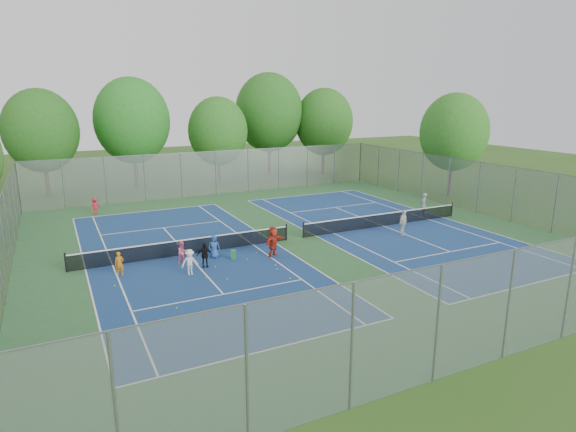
% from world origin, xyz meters
% --- Properties ---
extents(ground, '(120.00, 120.00, 0.00)m').
position_xyz_m(ground, '(0.00, 0.00, 0.00)').
color(ground, '#2B5219').
rests_on(ground, ground).
extents(court_pad, '(32.00, 32.00, 0.01)m').
position_xyz_m(court_pad, '(0.00, 0.00, 0.01)').
color(court_pad, '#2C5D30').
rests_on(court_pad, ground).
extents(court_left, '(10.97, 23.77, 0.01)m').
position_xyz_m(court_left, '(-7.00, 0.00, 0.02)').
color(court_left, navy).
rests_on(court_left, court_pad).
extents(court_right, '(10.97, 23.77, 0.01)m').
position_xyz_m(court_right, '(7.00, 0.00, 0.02)').
color(court_right, navy).
rests_on(court_right, court_pad).
extents(net_left, '(12.87, 0.10, 0.91)m').
position_xyz_m(net_left, '(-7.00, 0.00, 0.46)').
color(net_left, black).
rests_on(net_left, ground).
extents(net_right, '(12.87, 0.10, 0.91)m').
position_xyz_m(net_right, '(7.00, 0.00, 0.46)').
color(net_right, black).
rests_on(net_right, ground).
extents(fence_north, '(32.00, 0.10, 4.00)m').
position_xyz_m(fence_north, '(0.00, 16.00, 2.00)').
color(fence_north, gray).
rests_on(fence_north, ground).
extents(fence_south, '(32.00, 0.10, 4.00)m').
position_xyz_m(fence_south, '(0.00, -16.00, 2.00)').
color(fence_south, gray).
rests_on(fence_south, ground).
extents(fence_west, '(0.10, 32.00, 4.00)m').
position_xyz_m(fence_west, '(-16.00, 0.00, 2.00)').
color(fence_west, gray).
rests_on(fence_west, ground).
extents(fence_east, '(0.10, 32.00, 4.00)m').
position_xyz_m(fence_east, '(16.00, 0.00, 2.00)').
color(fence_east, gray).
rests_on(fence_east, ground).
extents(tree_nw, '(6.40, 6.40, 9.58)m').
position_xyz_m(tree_nw, '(-14.00, 22.00, 5.89)').
color(tree_nw, '#443326').
rests_on(tree_nw, ground).
extents(tree_nl, '(7.20, 7.20, 10.69)m').
position_xyz_m(tree_nl, '(-6.00, 23.00, 6.54)').
color(tree_nl, '#443326').
rests_on(tree_nl, ground).
extents(tree_nc, '(6.00, 6.00, 8.85)m').
position_xyz_m(tree_nc, '(2.00, 21.00, 5.39)').
color(tree_nc, '#443326').
rests_on(tree_nc, ground).
extents(tree_nr, '(7.60, 7.60, 11.42)m').
position_xyz_m(tree_nr, '(9.00, 24.00, 7.04)').
color(tree_nr, '#443326').
rests_on(tree_nr, ground).
extents(tree_ne, '(6.60, 6.60, 9.77)m').
position_xyz_m(tree_ne, '(15.00, 22.00, 5.97)').
color(tree_ne, '#443326').
rests_on(tree_ne, ground).
extents(tree_side_e, '(6.00, 6.00, 9.20)m').
position_xyz_m(tree_side_e, '(19.00, 6.00, 5.74)').
color(tree_side_e, '#443326').
rests_on(tree_side_e, ground).
extents(ball_crate, '(0.41, 0.41, 0.27)m').
position_xyz_m(ball_crate, '(-5.62, -0.45, 0.13)').
color(ball_crate, blue).
rests_on(ball_crate, ground).
extents(ball_hopper, '(0.37, 0.37, 0.54)m').
position_xyz_m(ball_hopper, '(-4.89, -1.98, 0.27)').
color(ball_hopper, '#268E3D').
rests_on(ball_hopper, ground).
extents(student_a, '(0.50, 0.38, 1.24)m').
position_xyz_m(student_a, '(-10.93, -1.67, 0.62)').
color(student_a, orange).
rests_on(student_a, ground).
extents(student_b, '(0.72, 0.62, 1.28)m').
position_xyz_m(student_b, '(-7.61, -1.41, 0.64)').
color(student_b, '#F15D92').
rests_on(student_b, ground).
extents(student_c, '(0.88, 0.51, 1.36)m').
position_xyz_m(student_c, '(-7.69, -3.20, 0.68)').
color(student_c, silver).
rests_on(student_c, ground).
extents(student_d, '(0.84, 0.43, 1.37)m').
position_xyz_m(student_d, '(-6.70, -2.48, 0.69)').
color(student_d, black).
rests_on(student_d, ground).
extents(student_e, '(0.76, 0.62, 1.33)m').
position_xyz_m(student_e, '(-5.77, -1.24, 0.67)').
color(student_e, '#295299').
rests_on(student_e, ground).
extents(student_f, '(1.68, 1.28, 1.77)m').
position_xyz_m(student_f, '(-2.67, -2.49, 0.89)').
color(student_f, '#B42B19').
rests_on(student_f, ground).
extents(child_far_baseline, '(0.97, 0.78, 1.31)m').
position_xyz_m(child_far_baseline, '(-10.83, 12.73, 0.65)').
color(child_far_baseline, '#B51927').
rests_on(child_far_baseline, ground).
extents(instructor, '(0.77, 0.72, 1.77)m').
position_xyz_m(instructor, '(11.52, 1.07, 0.88)').
color(instructor, gray).
rests_on(instructor, ground).
extents(teen_court_b, '(1.07, 0.80, 1.69)m').
position_xyz_m(teen_court_b, '(6.82, -2.30, 0.84)').
color(teen_court_b, silver).
rests_on(teen_court_b, ground).
extents(tennis_ball_0, '(0.07, 0.07, 0.07)m').
position_xyz_m(tennis_ball_0, '(-3.38, -6.05, 0.03)').
color(tennis_ball_0, '#AACF30').
rests_on(tennis_ball_0, ground).
extents(tennis_ball_1, '(0.07, 0.07, 0.07)m').
position_xyz_m(tennis_ball_1, '(-11.41, -3.16, 0.03)').
color(tennis_ball_1, yellow).
rests_on(tennis_ball_1, ground).
extents(tennis_ball_2, '(0.07, 0.07, 0.07)m').
position_xyz_m(tennis_ball_2, '(-3.41, -4.59, 0.03)').
color(tennis_ball_2, yellow).
rests_on(tennis_ball_2, ground).
extents(tennis_ball_3, '(0.07, 0.07, 0.07)m').
position_xyz_m(tennis_ball_3, '(-6.22, -2.79, 0.03)').
color(tennis_ball_3, '#C9EC37').
rests_on(tennis_ball_3, ground).
extents(tennis_ball_4, '(0.07, 0.07, 0.07)m').
position_xyz_m(tennis_ball_4, '(-9.31, -6.98, 0.03)').
color(tennis_ball_4, '#C2DC33').
rests_on(tennis_ball_4, ground).
extents(tennis_ball_5, '(0.07, 0.07, 0.07)m').
position_xyz_m(tennis_ball_5, '(-4.26, -2.41, 0.03)').
color(tennis_ball_5, yellow).
rests_on(tennis_ball_5, ground).
extents(tennis_ball_6, '(0.07, 0.07, 0.07)m').
position_xyz_m(tennis_ball_6, '(-3.33, -1.58, 0.03)').
color(tennis_ball_6, '#C3E034').
rests_on(tennis_ball_6, ground).
extents(tennis_ball_7, '(0.07, 0.07, 0.07)m').
position_xyz_m(tennis_ball_7, '(-7.03, -1.55, 0.03)').
color(tennis_ball_7, '#D2EA36').
rests_on(tennis_ball_7, ground).
extents(tennis_ball_8, '(0.07, 0.07, 0.07)m').
position_xyz_m(tennis_ball_8, '(-7.14, -4.16, 0.03)').
color(tennis_ball_8, '#AECA2F').
rests_on(tennis_ball_8, ground).
extents(tennis_ball_9, '(0.07, 0.07, 0.07)m').
position_xyz_m(tennis_ball_9, '(-3.23, -3.99, 0.03)').
color(tennis_ball_9, '#CCF238').
rests_on(tennis_ball_9, ground).
extents(tennis_ball_10, '(0.07, 0.07, 0.07)m').
position_xyz_m(tennis_ball_10, '(-6.25, -4.76, 0.03)').
color(tennis_ball_10, '#C5E034').
rests_on(tennis_ball_10, ground).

